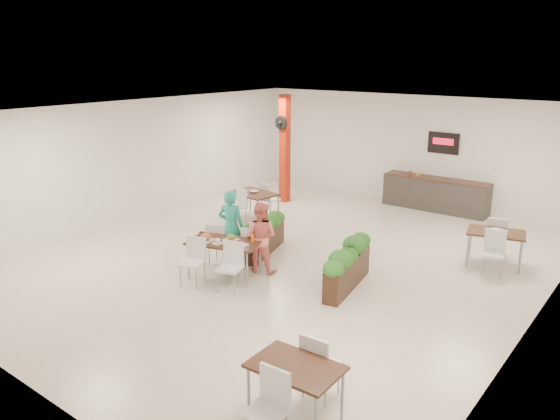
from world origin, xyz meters
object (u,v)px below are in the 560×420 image
at_px(side_table_c, 295,375).
at_px(diner_woman, 260,237).
at_px(side_table_b, 496,237).
at_px(planter_right, 348,264).
at_px(red_column, 285,148).
at_px(main_table, 224,247).
at_px(planter_left, 265,232).
at_px(side_table_a, 254,197).
at_px(service_counter, 435,193).
at_px(diner_man, 231,227).

bearing_deg(side_table_c, diner_woman, 132.67).
bearing_deg(side_table_b, planter_right, -136.72).
distance_m(red_column, diner_woman, 5.65).
xyz_separation_m(main_table, planter_left, (-0.19, 1.54, -0.14)).
distance_m(main_table, planter_left, 1.56).
xyz_separation_m(planter_left, side_table_a, (-1.87, 1.83, 0.14)).
bearing_deg(planter_right, side_table_b, 57.32).
distance_m(service_counter, diner_man, 6.85).
xyz_separation_m(planter_right, side_table_c, (1.52, -3.78, 0.12)).
bearing_deg(diner_woman, planter_left, -73.31).
bearing_deg(side_table_a, side_table_b, 13.60).
relative_size(diner_man, planter_left, 0.91).
bearing_deg(diner_man, side_table_b, -161.58).
xyz_separation_m(main_table, diner_man, (-0.39, 0.66, 0.17)).
relative_size(main_table, planter_right, 1.02).
xyz_separation_m(main_table, diner_woman, (0.41, 0.66, 0.11)).
bearing_deg(red_column, side_table_b, -12.33).
bearing_deg(service_counter, side_table_c, -76.89).
distance_m(service_counter, side_table_a, 5.23).
distance_m(diner_woman, planter_left, 1.10).
relative_size(main_table, diner_woman, 1.29).
bearing_deg(side_table_b, service_counter, 114.79).
relative_size(red_column, main_table, 1.67).
bearing_deg(main_table, planter_right, 24.34).
xyz_separation_m(diner_man, planter_left, (0.20, 0.89, -0.30)).
bearing_deg(side_table_a, service_counter, 56.30).
distance_m(service_counter, side_table_c, 10.28).
height_order(main_table, diner_man, diner_man).
xyz_separation_m(service_counter, diner_woman, (-1.04, -6.59, 0.25)).
bearing_deg(diner_woman, side_table_b, -156.13).
distance_m(main_table, side_table_a, 3.96).
relative_size(side_table_a, side_table_b, 0.99).
bearing_deg(side_table_c, side_table_a, 131.68).
height_order(main_table, diner_woman, diner_woman).
relative_size(service_counter, side_table_c, 1.84).
relative_size(main_table, side_table_a, 1.15).
bearing_deg(side_table_c, main_table, 141.92).
bearing_deg(planter_right, diner_man, -172.18).
bearing_deg(planter_left, side_table_c, -47.30).
bearing_deg(side_table_a, planter_right, -20.04).
relative_size(diner_man, side_table_b, 0.96).
bearing_deg(service_counter, side_table_a, -132.24).
distance_m(side_table_a, side_table_c, 8.48).
bearing_deg(main_table, service_counter, 78.72).
height_order(red_column, diner_woman, red_column).
distance_m(planter_left, side_table_a, 2.63).
relative_size(service_counter, diner_man, 1.87).
bearing_deg(side_table_c, red_column, 125.93).
height_order(planter_left, side_table_b, planter_left).
bearing_deg(red_column, planter_right, -42.22).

